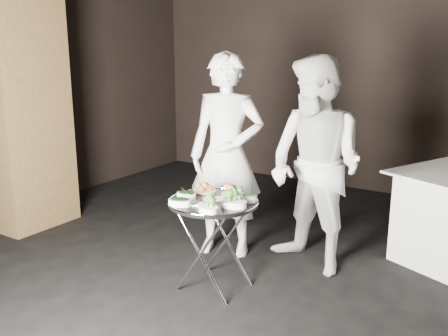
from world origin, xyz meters
The scene contains 17 objects.
floor centered at (0.00, 0.00, -0.03)m, with size 6.00×7.00×0.05m, color black.
wall_back centered at (0.00, 3.52, 1.50)m, with size 6.00×0.05×3.00m, color black.
column_left centered at (-2.58, 0.30, 1.50)m, with size 0.80×0.80×3.00m, color brown.
tray_stand centered at (0.01, 0.12, 0.40)m, with size 0.48×0.41×0.71m.
serving_tray centered at (0.01, 0.12, 0.72)m, with size 0.70×0.70×0.04m.
potato_plate_a centered at (-0.19, 0.28, 0.75)m, with size 0.18×0.18×0.07m.
potato_plate_b centered at (0.05, 0.32, 0.75)m, with size 0.18×0.18×0.06m.
greens_bowl centered at (0.24, 0.25, 0.76)m, with size 0.13×0.13×0.07m.
asparagus_plate_a centered at (0.00, 0.14, 0.74)m, with size 0.20×0.17×0.03m.
asparagus_plate_b centered at (-0.04, -0.04, 0.74)m, with size 0.17×0.11×0.03m.
spinach_bowl_a centered at (-0.20, 0.06, 0.76)m, with size 0.17×0.13×0.07m.
spinach_bowl_b centered at (-0.14, -0.12, 0.76)m, with size 0.20×0.16×0.07m.
broccoli_bowl_a centered at (0.22, 0.07, 0.76)m, with size 0.22×0.18×0.08m.
broccoli_bowl_b centered at (0.13, -0.13, 0.76)m, with size 0.21×0.18×0.07m.
serving_utensils centered at (0.02, 0.18, 0.78)m, with size 0.58×0.44×0.01m.
waiter_left centered at (-0.30, 0.79, 0.91)m, with size 0.67×0.44×1.83m, color silver.
waiter_right centered at (0.51, 0.89, 0.90)m, with size 0.88×0.68×1.81m, color silver.
Camera 1 is at (2.03, -2.89, 1.88)m, focal length 40.00 mm.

